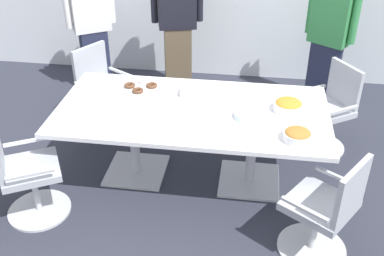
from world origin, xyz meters
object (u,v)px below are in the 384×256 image
Objects in this scene: snack_bowl_pretzels at (298,135)px; conference_table at (192,121)px; snack_bowl_chips_orange at (288,105)px; office_chair_3 at (328,113)px; napkin_pile at (189,91)px; plate_stack at (247,115)px; office_chair_2 at (325,214)px; person_standing_1 at (177,20)px; person_standing_2 at (329,37)px; person_standing_0 at (92,24)px; donut_platter at (141,86)px; office_chair_0 at (102,93)px; office_chair_1 at (25,176)px.

conference_table is at bearing 156.64° from snack_bowl_pretzels.
snack_bowl_pretzels is 0.48m from snack_bowl_chips_orange.
snack_bowl_chips_orange is (-0.46, -0.63, 0.40)m from office_chair_3.
napkin_pile is at bearing 74.92° from office_chair_3.
office_chair_3 is at bearing 44.60° from plate_stack.
plate_stack is at bearing 74.25° from office_chair_2.
snack_bowl_chips_orange is (1.26, -1.61, -0.17)m from person_standing_1.
person_standing_0 is at bearing 33.55° from person_standing_2.
office_chair_2 is 3.95× the size of snack_bowl_pretzels.
office_chair_3 is 1.48m from napkin_pile.
office_chair_2 is 2.06m from donut_platter.
person_standing_0 is 3.13m from snack_bowl_pretzels.
donut_platter is at bearing 68.93° from person_standing_2.
snack_bowl_chips_orange is 0.39m from plate_stack.
office_chair_2 is at bearing 118.91° from person_standing_2.
person_standing_1 is at bearing 84.79° from donut_platter.
person_standing_0 is 2.81m from person_standing_2.
office_chair_0 is at bearing 52.44° from person_standing_2.
office_chair_2 is 1.04m from plate_stack.
person_standing_2 reaches higher than office_chair_1.
office_chair_3 reaches higher than donut_platter.
office_chair_2 is 0.54× the size of person_standing_0.
snack_bowl_chips_orange is (-0.06, 0.47, 0.00)m from snack_bowl_pretzels.
person_standing_2 reaches higher than conference_table.
office_chair_1 is at bearing -141.76° from napkin_pile.
person_standing_1 reaches higher than conference_table.
office_chair_3 is 4.07× the size of plate_stack.
office_chair_2 is at bearing -72.91° from snack_bowl_chips_orange.
office_chair_1 is 2.32m from snack_bowl_chips_orange.
office_chair_0 is 1.88m from plate_stack.
donut_platter is at bearing 70.55° from person_standing_1.
plate_stack is at bearing 101.28° from office_chair_3.
person_standing_0 reaches higher than conference_table.
napkin_pile is at bearing 168.81° from snack_bowl_chips_orange.
donut_platter is 2.14× the size of napkin_pile.
person_standing_2 is 2.08m from snack_bowl_pretzels.
person_standing_1 is 1.49m from napkin_pile.
office_chair_3 is 0.49× the size of person_standing_1.
person_standing_0 is 11.35× the size of napkin_pile.
person_standing_1 is 2.47m from snack_bowl_pretzels.
donut_platter is (-1.88, -1.32, -0.11)m from person_standing_2.
conference_table is at bearing 84.88° from person_standing_2.
office_chair_3 is at bearing 121.56° from person_standing_2.
person_standing_0 is 1.99m from napkin_pile.
snack_bowl_chips_orange reaches higher than plate_stack.
conference_table is 10.73× the size of plate_stack.
office_chair_0 is 1.26m from napkin_pile.
plate_stack is at bearing 105.85° from person_standing_0.
snack_bowl_pretzels is 0.51m from plate_stack.
person_standing_0 is 2.63m from plate_stack.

